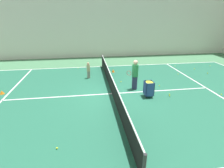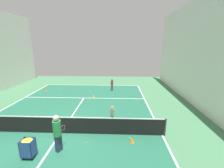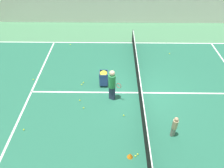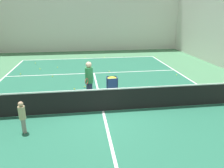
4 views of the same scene
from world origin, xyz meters
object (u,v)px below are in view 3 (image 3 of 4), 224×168
coach_at_net (112,83)px  child_midcourt (175,126)px  tennis_net (139,85)px  ball_cart (104,76)px

coach_at_net → child_midcourt: coach_at_net is taller
coach_at_net → child_midcourt: bearing=-12.8°
tennis_net → child_midcourt: bearing=-156.2°
tennis_net → ball_cart: size_ratio=12.89×
tennis_net → child_midcourt: size_ratio=10.11×
coach_at_net → ball_cart: (1.15, 0.49, -0.41)m
tennis_net → child_midcourt: 3.15m
coach_at_net → child_midcourt: size_ratio=1.57×
coach_at_net → ball_cart: bearing=141.5°
tennis_net → coach_at_net: 1.62m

